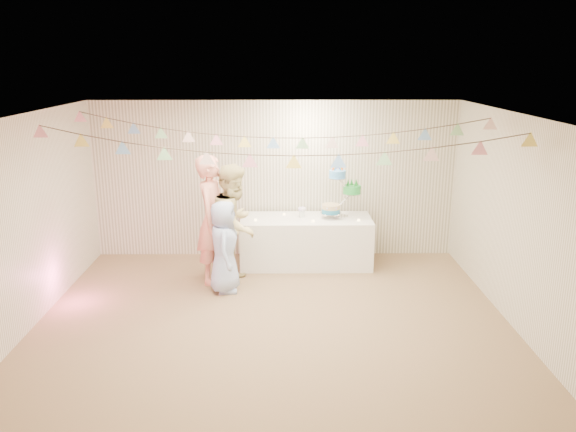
{
  "coord_description": "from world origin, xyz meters",
  "views": [
    {
      "loc": [
        0.12,
        -6.62,
        3.23
      ],
      "look_at": [
        0.2,
        0.8,
        1.15
      ],
      "focal_mm": 35.0,
      "sensor_mm": 36.0,
      "label": 1
    }
  ],
  "objects_px": {
    "cake_stand": "(341,195)",
    "person_adult_a": "(213,220)",
    "table": "(306,241)",
    "person_child": "(224,247)",
    "person_adult_b": "(235,225)"
  },
  "relations": [
    {
      "from": "person_adult_b",
      "to": "person_child",
      "type": "distance_m",
      "value": 0.42
    },
    {
      "from": "person_adult_b",
      "to": "person_child",
      "type": "xyz_separation_m",
      "value": [
        -0.13,
        -0.33,
        -0.23
      ]
    },
    {
      "from": "cake_stand",
      "to": "table",
      "type": "bearing_deg",
      "value": -174.81
    },
    {
      "from": "table",
      "to": "person_adult_b",
      "type": "distance_m",
      "value": 1.4
    },
    {
      "from": "person_adult_a",
      "to": "cake_stand",
      "type": "bearing_deg",
      "value": -58.43
    },
    {
      "from": "cake_stand",
      "to": "person_adult_a",
      "type": "bearing_deg",
      "value": -159.19
    },
    {
      "from": "cake_stand",
      "to": "person_child",
      "type": "xyz_separation_m",
      "value": [
        -1.76,
        -1.12,
        -0.48
      ]
    },
    {
      "from": "table",
      "to": "person_child",
      "type": "xyz_separation_m",
      "value": [
        -1.21,
        -1.07,
        0.28
      ]
    },
    {
      "from": "table",
      "to": "person_child",
      "type": "height_order",
      "value": "person_child"
    },
    {
      "from": "table",
      "to": "person_child",
      "type": "bearing_deg",
      "value": -138.41
    },
    {
      "from": "cake_stand",
      "to": "person_adult_b",
      "type": "xyz_separation_m",
      "value": [
        -1.62,
        -0.79,
        -0.25
      ]
    },
    {
      "from": "cake_stand",
      "to": "person_child",
      "type": "height_order",
      "value": "cake_stand"
    },
    {
      "from": "person_adult_a",
      "to": "person_child",
      "type": "bearing_deg",
      "value": -142.7
    },
    {
      "from": "table",
      "to": "person_adult_a",
      "type": "distance_m",
      "value": 1.66
    },
    {
      "from": "cake_stand",
      "to": "person_adult_a",
      "type": "xyz_separation_m",
      "value": [
        -1.95,
        -0.74,
        -0.19
      ]
    }
  ]
}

